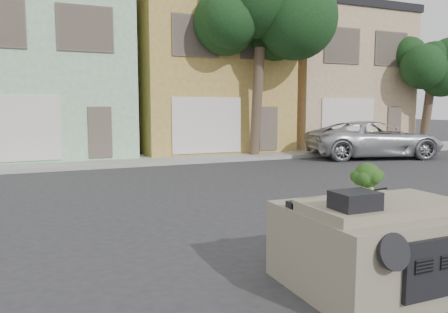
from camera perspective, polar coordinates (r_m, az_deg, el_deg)
ground_plane at (r=8.38m, az=4.64°, el=-9.07°), size 120.00×120.00×0.00m
sidewalk at (r=18.17m, az=-10.95°, el=-0.46°), size 40.00×3.00×0.15m
townhouse_mint at (r=21.69m, az=-22.69°, el=10.07°), size 7.20×8.20×7.55m
townhouse_tan at (r=23.04m, az=-3.39°, el=10.32°), size 7.20×8.20×7.55m
townhouse_beige at (r=26.53m, az=12.28°, el=9.68°), size 7.20×8.20×7.55m
silver_pickup at (r=20.41m, az=18.92°, el=-0.15°), size 6.32×4.06×1.62m
tree_near at (r=19.18m, az=4.36°, el=12.50°), size 4.40×4.00×8.50m
tree_far at (r=25.29m, az=25.07°, el=7.62°), size 3.20×3.00×6.00m
car_dashboard at (r=5.85m, az=18.73°, el=-10.63°), size 2.00×1.80×1.12m
instrument_hump at (r=5.06m, az=16.73°, el=-5.51°), size 0.48×0.38×0.20m
wiper_arm at (r=6.17m, az=18.52°, el=-4.27°), size 0.69×0.15×0.02m
broccoli at (r=5.64m, az=18.20°, el=-2.98°), size 0.47×0.47×0.46m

